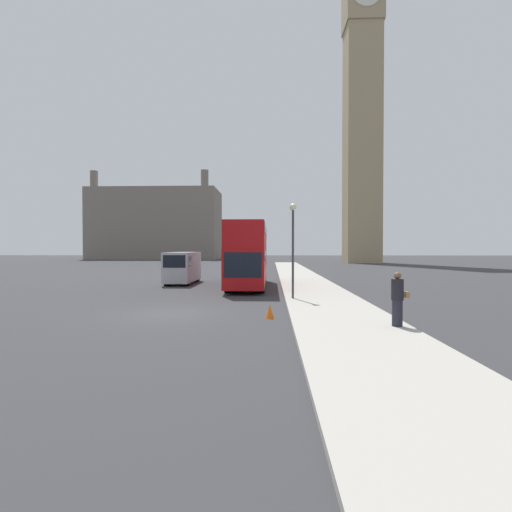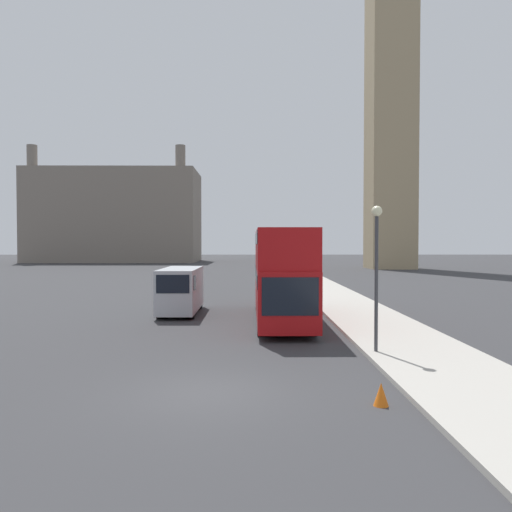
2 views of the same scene
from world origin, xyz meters
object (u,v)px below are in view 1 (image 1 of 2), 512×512
(clock_tower, at_px, (362,92))
(white_van, at_px, (183,267))
(red_double_decker_bus, at_px, (248,252))
(pedestrian, at_px, (398,299))
(street_lamp, at_px, (293,235))

(clock_tower, xyz_separation_m, white_van, (-24.63, -47.69, -31.98))
(red_double_decker_bus, height_order, pedestrian, red_double_decker_bus)
(clock_tower, relative_size, white_van, 11.64)
(red_double_decker_bus, distance_m, white_van, 6.06)
(red_double_decker_bus, xyz_separation_m, pedestrian, (5.87, -14.96, -1.43))
(red_double_decker_bus, height_order, white_van, red_double_decker_bus)
(pedestrian, xyz_separation_m, street_lamp, (-3.09, 7.44, 2.42))
(pedestrian, relative_size, street_lamp, 0.37)
(clock_tower, distance_m, street_lamp, 67.15)
(red_double_decker_bus, distance_m, pedestrian, 16.13)
(pedestrian, bearing_deg, clock_tower, 78.38)
(white_van, relative_size, street_lamp, 1.12)
(clock_tower, distance_m, white_van, 62.48)
(clock_tower, bearing_deg, red_double_decker_bus, -110.97)
(white_van, height_order, street_lamp, street_lamp)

